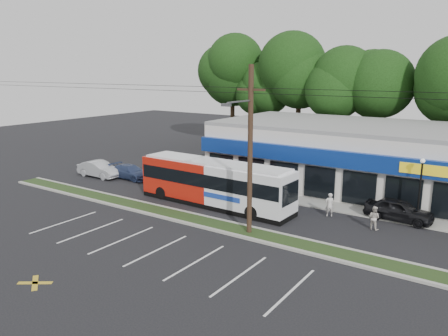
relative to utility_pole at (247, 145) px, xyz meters
The scene contains 15 objects.
ground 6.18m from the utility_pole, 161.89° to the right, with size 120.00×120.00×0.00m, color black.
grass_strip 6.06m from the utility_pole, behind, with size 40.00×1.60×0.12m, color #263415.
curb_south 6.10m from the utility_pole, 164.67° to the right, with size 40.00×0.25×0.14m, color #9E9E93.
curb_north 6.12m from the utility_pole, 161.93° to the left, with size 40.00×0.25×0.14m, color #9E9E93.
sidewalk 9.93m from the utility_pole, 74.97° to the left, with size 32.00×2.20×0.10m, color #9E9E93.
strip_mall 15.47m from the utility_pole, 79.90° to the left, with size 25.00×12.55×5.30m.
utility_pole is the anchor object (origin of this frame).
lamp_post 11.67m from the utility_pole, 43.95° to the left, with size 0.30×0.30×4.25m.
tree_line 25.28m from the utility_pole, 87.33° to the left, with size 46.76×6.76×11.83m.
metrobus 7.05m from the utility_pole, 143.60° to the left, with size 12.27×2.90×3.28m.
car_dark 11.37m from the utility_pole, 46.94° to the left, with size 1.74×4.33×1.47m, color black.
car_silver 19.86m from the utility_pole, 166.08° to the left, with size 1.57×4.50×1.48m, color #B5B7BE.
car_blue 17.51m from the utility_pole, 159.99° to the left, with size 1.79×4.40×1.28m, color navy.
pedestrian_a 8.05m from the utility_pole, 63.10° to the left, with size 0.59×0.39×1.63m, color beige.
pedestrian_b 9.25m from the utility_pole, 39.44° to the left, with size 0.72×0.56×1.49m, color beige.
Camera 1 is at (15.74, -20.46, 9.66)m, focal length 35.00 mm.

